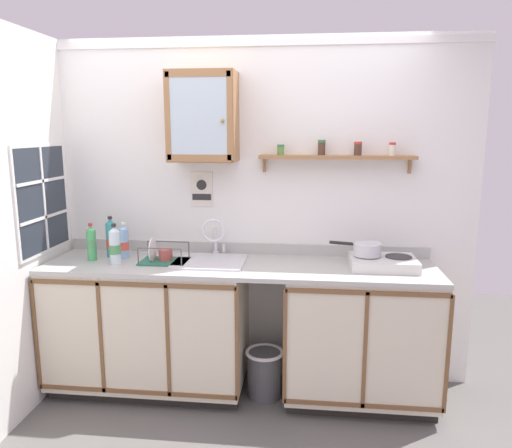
% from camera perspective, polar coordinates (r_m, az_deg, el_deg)
% --- Properties ---
extents(floor, '(5.70, 5.70, 0.00)m').
position_cam_1_polar(floor, '(3.34, -3.07, -22.68)').
color(floor, '#565451').
rests_on(floor, ground).
extents(back_wall, '(3.30, 0.07, 2.49)m').
position_cam_1_polar(back_wall, '(3.59, -1.28, 1.40)').
color(back_wall, white).
rests_on(back_wall, ground).
extents(lower_cabinet_run, '(1.38, 0.62, 0.92)m').
position_cam_1_polar(lower_cabinet_run, '(3.65, -12.33, -11.64)').
color(lower_cabinet_run, black).
rests_on(lower_cabinet_run, ground).
extents(lower_cabinet_run_right, '(1.02, 0.62, 0.92)m').
position_cam_1_polar(lower_cabinet_run_right, '(3.49, 12.05, -12.69)').
color(lower_cabinet_run_right, black).
rests_on(lower_cabinet_run_right, ground).
extents(countertop, '(2.66, 0.64, 0.03)m').
position_cam_1_polar(countertop, '(3.34, -2.00, -4.94)').
color(countertop, '#B2B2AD').
rests_on(countertop, lower_cabinet_run).
extents(backsplash, '(2.66, 0.02, 0.08)m').
position_cam_1_polar(backsplash, '(3.61, -1.33, -2.83)').
color(backsplash, '#B2B2AD').
rests_on(backsplash, countertop).
extents(sink, '(0.49, 0.46, 0.40)m').
position_cam_1_polar(sink, '(3.42, -5.35, -4.71)').
color(sink, silver).
rests_on(sink, countertop).
extents(hot_plate_stove, '(0.43, 0.33, 0.08)m').
position_cam_1_polar(hot_plate_stove, '(3.35, 14.62, -4.38)').
color(hot_plate_stove, silver).
rests_on(hot_plate_stove, countertop).
extents(saucepan, '(0.34, 0.19, 0.09)m').
position_cam_1_polar(saucepan, '(3.34, 12.80, -2.81)').
color(saucepan, silver).
rests_on(saucepan, hot_plate_stove).
extents(bottle_detergent_teal_0, '(0.07, 0.07, 0.30)m').
position_cam_1_polar(bottle_detergent_teal_0, '(3.65, -16.59, -1.69)').
color(bottle_detergent_teal_0, teal).
rests_on(bottle_detergent_teal_0, countertop).
extents(bottle_water_clear_1, '(0.08, 0.08, 0.28)m').
position_cam_1_polar(bottle_water_clear_1, '(3.45, -16.19, -2.48)').
color(bottle_water_clear_1, silver).
rests_on(bottle_water_clear_1, countertop).
extents(bottle_soda_green_2, '(0.07, 0.07, 0.26)m').
position_cam_1_polar(bottle_soda_green_2, '(3.60, -18.68, -2.12)').
color(bottle_soda_green_2, '#4CB266').
rests_on(bottle_soda_green_2, countertop).
extents(bottle_water_blue_3, '(0.07, 0.07, 0.26)m').
position_cam_1_polar(bottle_water_blue_3, '(3.60, -15.16, -2.06)').
color(bottle_water_blue_3, '#8CB7E0').
rests_on(bottle_water_blue_3, countertop).
extents(dish_rack, '(0.32, 0.23, 0.17)m').
position_cam_1_polar(dish_rack, '(3.44, -10.91, -3.97)').
color(dish_rack, '#26664C').
rests_on(dish_rack, countertop).
extents(mug, '(0.10, 0.13, 0.09)m').
position_cam_1_polar(mug, '(3.45, -10.50, -3.58)').
color(mug, '#B24C47').
rests_on(mug, countertop).
extents(wall_cabinet, '(0.46, 0.31, 0.61)m').
position_cam_1_polar(wall_cabinet, '(3.43, -6.22, 12.35)').
color(wall_cabinet, '#996B42').
extents(spice_shelf, '(1.07, 0.14, 0.23)m').
position_cam_1_polar(spice_shelf, '(3.43, 9.43, 7.89)').
color(spice_shelf, '#996B42').
extents(warning_sign, '(0.16, 0.01, 0.25)m').
position_cam_1_polar(warning_sign, '(3.60, -6.37, 4.04)').
color(warning_sign, silver).
extents(window, '(0.03, 0.64, 0.75)m').
position_cam_1_polar(window, '(3.63, -23.73, 2.68)').
color(window, '#262D38').
extents(trash_bin, '(0.27, 0.27, 0.34)m').
position_cam_1_polar(trash_bin, '(3.57, 1.01, -16.94)').
color(trash_bin, '#4C4C51').
rests_on(trash_bin, ground).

